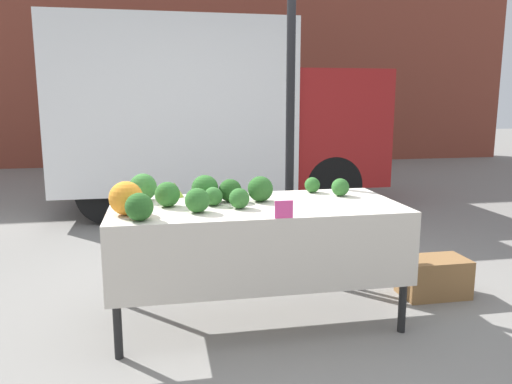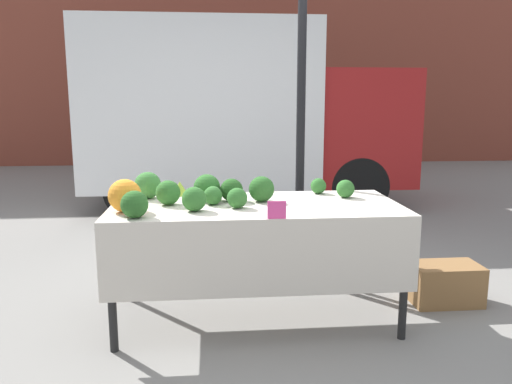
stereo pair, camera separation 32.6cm
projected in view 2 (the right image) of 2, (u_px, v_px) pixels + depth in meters
ground_plane at (256, 318)px, 3.42m from camera, size 40.00×40.00×0.00m
building_facade at (221, 20)px, 11.39m from camera, size 16.00×0.60×6.55m
tent_pole at (301, 110)px, 3.95m from camera, size 0.07×0.07×2.80m
parked_truck at (236, 112)px, 6.98m from camera, size 4.28×2.14×2.46m
market_table at (257, 220)px, 3.23m from camera, size 1.89×0.87×0.80m
orange_cauliflower at (125, 196)px, 3.03m from camera, size 0.20×0.20×0.20m
romanesco_head at (180, 188)px, 3.57m from camera, size 0.12×0.12×0.10m
broccoli_head_0 at (318, 186)px, 3.63m from camera, size 0.11×0.11×0.11m
broccoli_head_1 at (134, 204)px, 2.88m from camera, size 0.16×0.16×0.16m
broccoli_head_2 at (207, 187)px, 3.37m from camera, size 0.18×0.18×0.18m
broccoli_head_3 at (168, 193)px, 3.24m from camera, size 0.16×0.16×0.16m
broccoli_head_4 at (237, 198)px, 3.14m from camera, size 0.13×0.13×0.13m
broccoli_head_5 at (148, 185)px, 3.45m from camera, size 0.19×0.19×0.19m
broccoli_head_6 at (194, 199)px, 3.05m from camera, size 0.15×0.15×0.15m
broccoli_head_7 at (213, 196)px, 3.24m from camera, size 0.12×0.12×0.12m
broccoli_head_8 at (232, 190)px, 3.35m from camera, size 0.15×0.15×0.15m
broccoli_head_9 at (345, 189)px, 3.48m from camera, size 0.13×0.13×0.13m
broccoli_head_10 at (262, 189)px, 3.34m from camera, size 0.17×0.17×0.17m
price_sign at (277, 210)px, 2.86m from camera, size 0.11×0.01×0.10m
produce_crate at (445, 284)px, 3.66m from camera, size 0.49×0.30×0.29m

